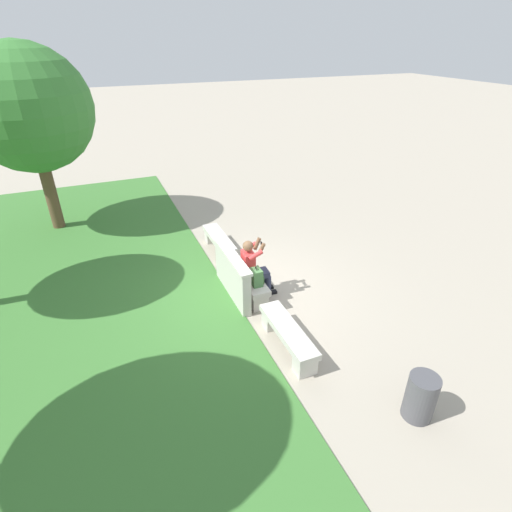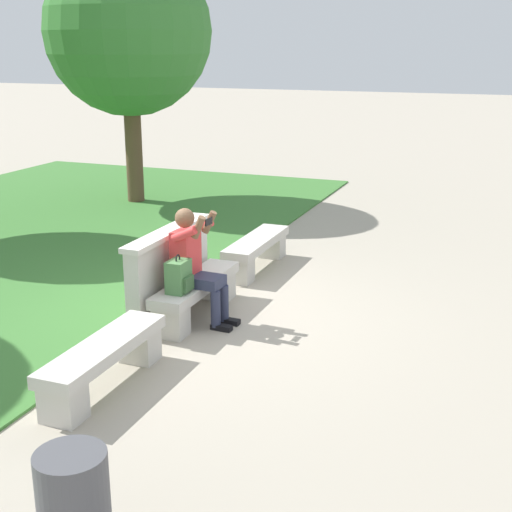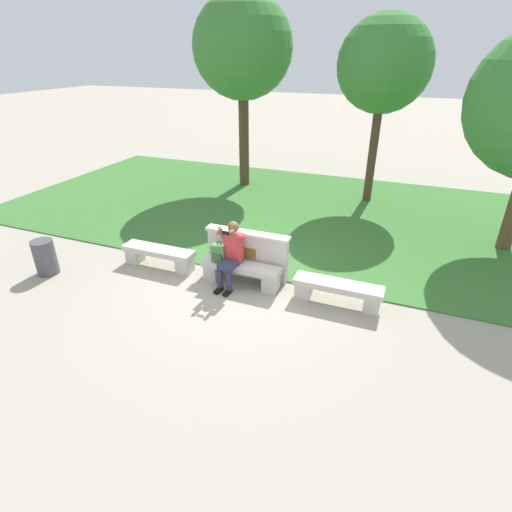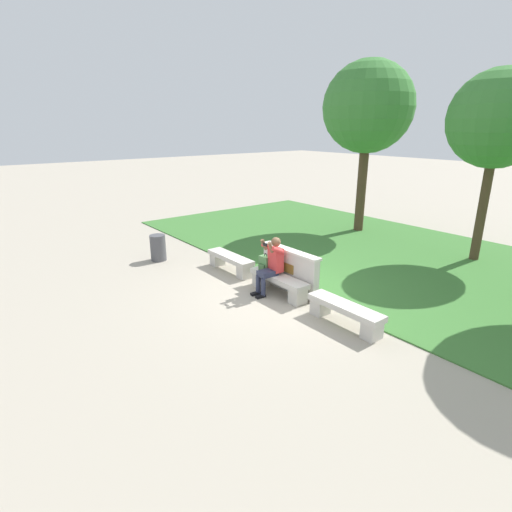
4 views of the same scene
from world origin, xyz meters
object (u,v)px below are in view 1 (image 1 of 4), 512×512
Objects in this scene: bench_near at (247,280)px; backpack at (257,277)px; trash_bin at (421,397)px; bench_mid at (219,242)px; tree_left_background at (28,110)px; bench_main at (288,335)px; person_photographer at (254,265)px.

backpack reaches higher than bench_near.
backpack is 0.57× the size of trash_bin.
tree_left_background is (3.23, 3.84, 2.97)m from bench_mid.
person_photographer reaches higher than bench_main.
bench_near is 1.00× the size of bench_mid.
bench_main and bench_near have the same top height.
person_photographer is at bearing -143.80° from tree_left_background.
trash_bin is (-3.53, -1.09, -0.25)m from backpack.
trash_bin is at bearing -151.51° from bench_main.
backpack is 0.09× the size of tree_left_background.
bench_mid is (1.94, 0.00, 0.00)m from bench_near.
person_photographer is 3.97m from trash_bin.
bench_mid is 2.18× the size of trash_bin.
backpack is at bearing -177.12° from bench_near.
trash_bin is (-3.82, -1.03, -0.36)m from person_photographer.
trash_bin is at bearing -164.45° from bench_near.
backpack reaches higher than bench_mid.
bench_mid is at bearing 0.55° from backpack.
backpack is at bearing -145.60° from tree_left_background.
backpack is at bearing -0.89° from bench_main.
bench_near is at bearing 0.00° from bench_main.
bench_mid is at bearing -130.13° from tree_left_background.
bench_mid is 5.83m from tree_left_background.
tree_left_background is at bearing 36.54° from bench_near.
bench_mid is at bearing 10.60° from trash_bin.
bench_main is 1.94m from bench_near.
person_photographer is 0.27× the size of tree_left_background.
person_photographer is 3.08× the size of backpack.
bench_near is at bearing 2.88° from backpack.
tree_left_background is (5.35, 3.91, 2.53)m from person_photographer.
bench_main is 1.52m from backpack.
tree_left_background is 6.48× the size of trash_bin.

